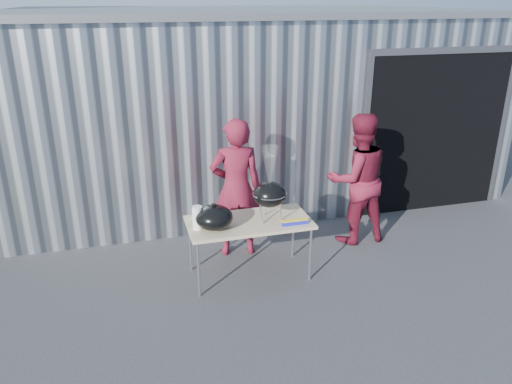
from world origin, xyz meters
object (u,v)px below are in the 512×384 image
object	(u,v)px
folding_table	(249,224)
person_cook	(236,188)
kettle_grill	(270,187)
person_bystander	(357,179)

from	to	relation	value
folding_table	person_cook	size ratio (longest dim) A/B	0.80
kettle_grill	person_bystander	world-z (taller)	person_bystander
person_bystander	kettle_grill	bearing A→B (deg)	20.98
folding_table	kettle_grill	bearing A→B (deg)	-6.87
person_cook	person_bystander	size ratio (longest dim) A/B	1.02
folding_table	person_cook	xyz separation A→B (m)	(-0.01, 0.63, 0.23)
person_bystander	person_cook	bearing A→B (deg)	-3.36
kettle_grill	person_bystander	distance (m)	1.60
folding_table	kettle_grill	xyz separation A→B (m)	(0.25, -0.03, 0.46)
folding_table	person_bystander	size ratio (longest dim) A/B	0.81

